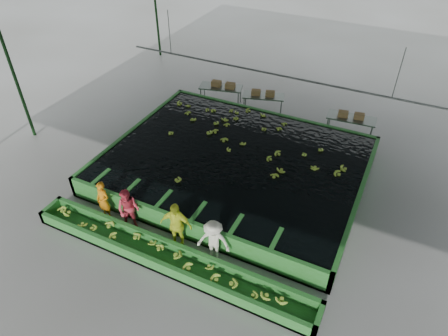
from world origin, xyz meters
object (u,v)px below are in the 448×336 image
at_px(flotation_tank, 235,165).
at_px(worker_c, 176,225).
at_px(packing_table_right, 350,127).
at_px(box_stack_left, 223,87).
at_px(worker_d, 213,241).
at_px(box_stack_right, 351,117).
at_px(worker_a, 103,201).
at_px(sorting_trough, 167,257).
at_px(packing_table_left, 221,95).
at_px(box_stack_mid, 263,95).
at_px(worker_b, 129,209).
at_px(packing_table_mid, 263,104).

xyz_separation_m(flotation_tank, worker_c, (-0.12, -4.30, 0.47)).
distance_m(packing_table_right, box_stack_left, 6.61).
height_order(worker_d, box_stack_right, worker_d).
distance_m(worker_a, worker_c, 3.01).
height_order(sorting_trough, box_stack_left, box_stack_left).
bearing_deg(packing_table_left, flotation_tank, -58.01).
bearing_deg(sorting_trough, box_stack_mid, 94.99).
xyz_separation_m(worker_d, box_stack_left, (-4.28, 9.37, 0.17)).
relative_size(sorting_trough, worker_d, 6.09).
xyz_separation_m(sorting_trough, box_stack_left, (-3.03, 10.17, 0.74)).
xyz_separation_m(worker_a, packing_table_right, (6.68, 9.23, -0.29)).
bearing_deg(worker_b, packing_table_mid, 66.66).
distance_m(worker_d, packing_table_right, 9.52).
height_order(sorting_trough, packing_table_right, packing_table_right).
xyz_separation_m(packing_table_left, packing_table_mid, (2.29, 0.17, -0.03)).
distance_m(packing_table_left, packing_table_right, 6.73).
bearing_deg(packing_table_mid, flotation_tank, -80.56).
relative_size(sorting_trough, box_stack_left, 8.09).
bearing_deg(worker_b, packing_table_right, 42.37).
relative_size(worker_b, packing_table_mid, 0.80).
bearing_deg(worker_a, worker_b, 5.86).
bearing_deg(box_stack_left, packing_table_mid, 4.44).
height_order(worker_b, packing_table_right, worker_b).
bearing_deg(packing_table_left, sorting_trough, -72.71).
relative_size(worker_b, box_stack_left, 1.32).
bearing_deg(packing_table_left, box_stack_right, -1.31).
xyz_separation_m(flotation_tank, packing_table_right, (3.56, 4.93, 0.04)).
bearing_deg(box_stack_right, worker_c, -111.49).
xyz_separation_m(packing_table_left, box_stack_right, (6.68, -0.15, 0.49)).
bearing_deg(box_stack_mid, flotation_tank, -80.23).
distance_m(worker_d, box_stack_right, 9.49).
bearing_deg(worker_a, flotation_tank, 59.89).
height_order(worker_a, box_stack_left, worker_a).
bearing_deg(packing_table_mid, packing_table_right, -4.00).
height_order(packing_table_right, box_stack_right, box_stack_right).
relative_size(sorting_trough, worker_c, 5.44).
xyz_separation_m(worker_a, worker_b, (1.10, 0.00, 0.04)).
relative_size(packing_table_mid, box_stack_left, 1.66).
distance_m(worker_b, box_stack_left, 9.43).
bearing_deg(packing_table_right, worker_c, -111.71).
distance_m(packing_table_mid, box_stack_right, 4.43).
height_order(worker_c, worker_d, worker_c).
bearing_deg(box_stack_right, box_stack_left, 178.61).
relative_size(sorting_trough, packing_table_mid, 4.87).
bearing_deg(sorting_trough, packing_table_mid, 94.82).
distance_m(packing_table_left, box_stack_right, 6.70).
height_order(flotation_tank, worker_d, worker_d).
xyz_separation_m(worker_b, box_stack_mid, (1.12, 9.53, 0.12)).
distance_m(worker_a, box_stack_right, 11.36).
relative_size(box_stack_left, box_stack_mid, 1.07).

